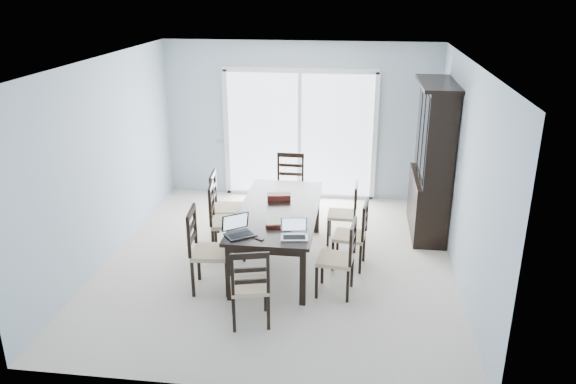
# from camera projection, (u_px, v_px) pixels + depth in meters

# --- Properties ---
(floor) EXTENTS (5.00, 5.00, 0.00)m
(floor) POSITION_uv_depth(u_px,v_px,m) (279.00, 262.00, 7.40)
(floor) COLOR beige
(floor) RESTS_ON ground
(ceiling) EXTENTS (5.00, 5.00, 0.00)m
(ceiling) POSITION_uv_depth(u_px,v_px,m) (277.00, 61.00, 6.49)
(ceiling) COLOR white
(ceiling) RESTS_ON back_wall
(back_wall) EXTENTS (4.50, 0.02, 2.60)m
(back_wall) POSITION_uv_depth(u_px,v_px,m) (300.00, 121.00, 9.26)
(back_wall) COLOR #A6B8C6
(back_wall) RESTS_ON floor
(wall_left) EXTENTS (0.02, 5.00, 2.60)m
(wall_left) POSITION_uv_depth(u_px,v_px,m) (105.00, 161.00, 7.21)
(wall_left) COLOR #A6B8C6
(wall_left) RESTS_ON floor
(wall_right) EXTENTS (0.02, 5.00, 2.60)m
(wall_right) POSITION_uv_depth(u_px,v_px,m) (465.00, 175.00, 6.67)
(wall_right) COLOR #A6B8C6
(wall_right) RESTS_ON floor
(balcony) EXTENTS (4.50, 2.00, 0.10)m
(balcony) POSITION_uv_depth(u_px,v_px,m) (305.00, 179.00, 10.67)
(balcony) COLOR gray
(balcony) RESTS_ON ground
(railing) EXTENTS (4.50, 0.06, 1.10)m
(railing) POSITION_uv_depth(u_px,v_px,m) (310.00, 135.00, 11.39)
(railing) COLOR #99999E
(railing) RESTS_ON balcony
(dining_table) EXTENTS (1.00, 2.20, 0.75)m
(dining_table) POSITION_uv_depth(u_px,v_px,m) (278.00, 214.00, 7.16)
(dining_table) COLOR black
(dining_table) RESTS_ON floor
(china_hutch) EXTENTS (0.50, 1.38, 2.20)m
(china_hutch) POSITION_uv_depth(u_px,v_px,m) (432.00, 162.00, 7.94)
(china_hutch) COLOR black
(china_hutch) RESTS_ON floor
(sliding_door) EXTENTS (2.52, 0.05, 2.18)m
(sliding_door) POSITION_uv_depth(u_px,v_px,m) (300.00, 134.00, 9.32)
(sliding_door) COLOR silver
(sliding_door) RESTS_ON floor
(chair_left_near) EXTENTS (0.50, 0.48, 1.17)m
(chair_left_near) POSITION_uv_depth(u_px,v_px,m) (202.00, 241.00, 6.54)
(chair_left_near) COLOR black
(chair_left_near) RESTS_ON floor
(chair_left_mid) EXTENTS (0.52, 0.51, 1.18)m
(chair_left_mid) POSITION_uv_depth(u_px,v_px,m) (221.00, 212.00, 7.36)
(chair_left_mid) COLOR black
(chair_left_mid) RESTS_ON floor
(chair_left_far) EXTENTS (0.48, 0.47, 1.14)m
(chair_left_far) POSITION_uv_depth(u_px,v_px,m) (221.00, 199.00, 7.86)
(chair_left_far) COLOR black
(chair_left_far) RESTS_ON floor
(chair_right_near) EXTENTS (0.46, 0.44, 1.07)m
(chair_right_near) POSITION_uv_depth(u_px,v_px,m) (343.00, 250.00, 6.45)
(chair_right_near) COLOR black
(chair_right_near) RESTS_ON floor
(chair_right_mid) EXTENTS (0.45, 0.43, 1.03)m
(chair_right_mid) POSITION_uv_depth(u_px,v_px,m) (357.00, 228.00, 7.08)
(chair_right_mid) COLOR black
(chair_right_mid) RESTS_ON floor
(chair_right_far) EXTENTS (0.40, 0.39, 1.01)m
(chair_right_far) POSITION_uv_depth(u_px,v_px,m) (348.00, 207.00, 7.78)
(chair_right_far) COLOR black
(chair_right_far) RESTS_ON floor
(chair_end_near) EXTENTS (0.49, 0.50, 1.06)m
(chair_end_near) POSITION_uv_depth(u_px,v_px,m) (250.00, 279.00, 5.81)
(chair_end_near) COLOR black
(chair_end_near) RESTS_ON floor
(chair_end_far) EXTENTS (0.43, 0.44, 1.13)m
(chair_end_far) POSITION_uv_depth(u_px,v_px,m) (290.00, 178.00, 8.71)
(chair_end_far) COLOR black
(chair_end_far) RESTS_ON floor
(laptop_dark) EXTENTS (0.40, 0.38, 0.23)m
(laptop_dark) POSITION_uv_depth(u_px,v_px,m) (240.00, 231.00, 6.36)
(laptop_dark) COLOR black
(laptop_dark) RESTS_ON dining_table
(laptop_silver) EXTENTS (0.33, 0.25, 0.21)m
(laptop_silver) POSITION_uv_depth(u_px,v_px,m) (294.00, 234.00, 6.30)
(laptop_silver) COLOR silver
(laptop_silver) RESTS_ON dining_table
(book_stack) EXTENTS (0.33, 0.28, 0.05)m
(book_stack) POSITION_uv_depth(u_px,v_px,m) (278.00, 222.00, 6.67)
(book_stack) COLOR maroon
(book_stack) RESTS_ON dining_table
(cell_phone) EXTENTS (0.11, 0.09, 0.01)m
(cell_phone) POSITION_uv_depth(u_px,v_px,m) (260.00, 239.00, 6.29)
(cell_phone) COLOR black
(cell_phone) RESTS_ON dining_table
(game_box) EXTENTS (0.33, 0.21, 0.08)m
(game_box) POSITION_uv_depth(u_px,v_px,m) (279.00, 197.00, 7.44)
(game_box) COLOR #4C0F10
(game_box) RESTS_ON dining_table
(hot_tub) EXTENTS (2.08, 1.92, 0.94)m
(hot_tub) POSITION_uv_depth(u_px,v_px,m) (268.00, 152.00, 10.51)
(hot_tub) COLOR brown
(hot_tub) RESTS_ON balcony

